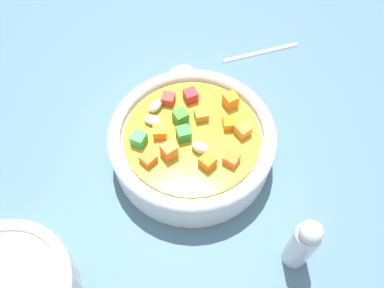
# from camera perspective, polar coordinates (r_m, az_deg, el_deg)

# --- Properties ---
(ground_plane) EXTENTS (1.40, 1.40, 0.02)m
(ground_plane) POSITION_cam_1_polar(r_m,az_deg,el_deg) (0.52, 0.00, -2.17)
(ground_plane) COLOR #42667A
(soup_bowl_main) EXTENTS (0.20, 0.20, 0.07)m
(soup_bowl_main) POSITION_cam_1_polar(r_m,az_deg,el_deg) (0.49, -0.01, 0.27)
(soup_bowl_main) COLOR white
(soup_bowl_main) RESTS_ON ground_plane
(spoon) EXTENTS (0.21, 0.04, 0.01)m
(spoon) POSITION_cam_1_polar(r_m,az_deg,el_deg) (0.62, 4.01, 11.97)
(spoon) COLOR silver
(spoon) RESTS_ON ground_plane
(pepper_shaker) EXTENTS (0.03, 0.03, 0.09)m
(pepper_shaker) POSITION_cam_1_polar(r_m,az_deg,el_deg) (0.43, 15.80, -13.76)
(pepper_shaker) COLOR silver
(pepper_shaker) RESTS_ON ground_plane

